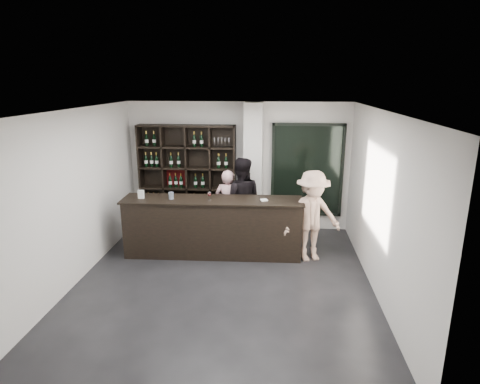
# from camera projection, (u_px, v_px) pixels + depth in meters

# --- Properties ---
(floor) EXTENTS (5.00, 5.50, 0.01)m
(floor) POSITION_uv_depth(u_px,v_px,m) (224.00, 282.00, 6.90)
(floor) COLOR black
(floor) RESTS_ON ground
(wine_shelf) EXTENTS (2.20, 0.35, 2.40)m
(wine_shelf) POSITION_uv_depth(u_px,v_px,m) (188.00, 178.00, 9.14)
(wine_shelf) COLOR black
(wine_shelf) RESTS_ON floor
(structural_column) EXTENTS (0.40, 0.40, 2.90)m
(structural_column) POSITION_uv_depth(u_px,v_px,m) (253.00, 169.00, 8.85)
(structural_column) COLOR silver
(structural_column) RESTS_ON floor
(glass_panel) EXTENTS (1.60, 0.08, 2.10)m
(glass_panel) POSITION_uv_depth(u_px,v_px,m) (307.00, 170.00, 8.97)
(glass_panel) COLOR black
(glass_panel) RESTS_ON floor
(tasting_counter) EXTENTS (3.48, 0.72, 1.15)m
(tasting_counter) POSITION_uv_depth(u_px,v_px,m) (213.00, 227.00, 7.83)
(tasting_counter) COLOR black
(tasting_counter) RESTS_ON floor
(taster_pink) EXTENTS (0.63, 0.48, 1.55)m
(taster_pink) POSITION_uv_depth(u_px,v_px,m) (228.00, 205.00, 8.54)
(taster_pink) COLOR #DDA8AA
(taster_pink) RESTS_ON floor
(taster_black) EXTENTS (0.90, 0.71, 1.82)m
(taster_black) POSITION_uv_depth(u_px,v_px,m) (241.00, 200.00, 8.42)
(taster_black) COLOR black
(taster_black) RESTS_ON floor
(customer) EXTENTS (1.28, 0.97, 1.75)m
(customer) POSITION_uv_depth(u_px,v_px,m) (312.00, 216.00, 7.54)
(customer) COLOR tan
(customer) RESTS_ON floor
(wine_glass) EXTENTS (0.09, 0.09, 0.19)m
(wine_glass) POSITION_uv_depth(u_px,v_px,m) (209.00, 195.00, 7.60)
(wine_glass) COLOR white
(wine_glass) RESTS_ON tasting_counter
(spit_cup) EXTENTS (0.11, 0.11, 0.13)m
(spit_cup) POSITION_uv_depth(u_px,v_px,m) (171.00, 196.00, 7.67)
(spit_cup) COLOR #9EACC4
(spit_cup) RESTS_ON tasting_counter
(napkin_stack) EXTENTS (0.16, 0.16, 0.02)m
(napkin_stack) POSITION_uv_depth(u_px,v_px,m) (264.00, 200.00, 7.59)
(napkin_stack) COLOR white
(napkin_stack) RESTS_ON tasting_counter
(card_stand) EXTENTS (0.11, 0.06, 0.16)m
(card_stand) POSITION_uv_depth(u_px,v_px,m) (141.00, 194.00, 7.71)
(card_stand) COLOR white
(card_stand) RESTS_ON tasting_counter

